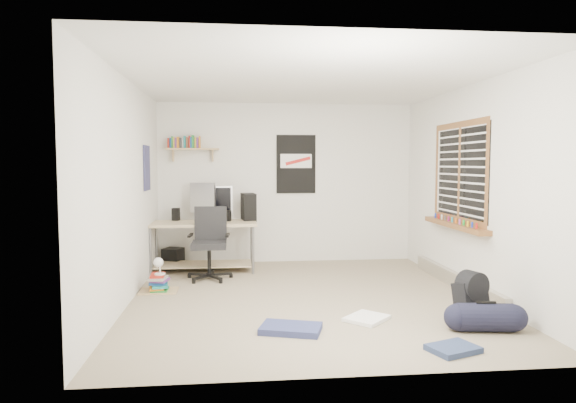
{
  "coord_description": "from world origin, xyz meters",
  "views": [
    {
      "loc": [
        -0.82,
        -5.82,
        1.56
      ],
      "look_at": [
        -0.2,
        0.13,
        1.11
      ],
      "focal_mm": 32.0,
      "sensor_mm": 36.0,
      "label": 1
    }
  ],
  "objects": [
    {
      "name": "floor",
      "position": [
        0.0,
        0.0,
        -0.01
      ],
      "size": [
        4.0,
        4.5,
        0.01
      ],
      "primitive_type": "cube",
      "color": "gray",
      "rests_on": "ground"
    },
    {
      "name": "ceiling",
      "position": [
        0.0,
        0.0,
        2.5
      ],
      "size": [
        4.0,
        4.5,
        0.01
      ],
      "primitive_type": "cube",
      "color": "white",
      "rests_on": "ground"
    },
    {
      "name": "back_wall",
      "position": [
        0.0,
        2.25,
        1.25
      ],
      "size": [
        4.0,
        0.01,
        2.5
      ],
      "primitive_type": "cube",
      "color": "silver",
      "rests_on": "ground"
    },
    {
      "name": "left_wall",
      "position": [
        -2.0,
        0.0,
        1.25
      ],
      "size": [
        0.01,
        4.5,
        2.5
      ],
      "primitive_type": "cube",
      "color": "silver",
      "rests_on": "ground"
    },
    {
      "name": "right_wall",
      "position": [
        2.0,
        0.0,
        1.25
      ],
      "size": [
        0.01,
        4.5,
        2.5
      ],
      "primitive_type": "cube",
      "color": "silver",
      "rests_on": "ground"
    },
    {
      "name": "desk",
      "position": [
        -1.28,
        1.63,
        0.36
      ],
      "size": [
        1.64,
        0.98,
        0.7
      ],
      "primitive_type": "cube",
      "rotation": [
        0.0,
        0.0,
        0.21
      ],
      "color": "#CDB18E",
      "rests_on": "floor"
    },
    {
      "name": "monitor_left",
      "position": [
        -1.29,
        1.84,
        0.92
      ],
      "size": [
        0.41,
        0.25,
        0.44
      ],
      "primitive_type": "cube",
      "rotation": [
        0.0,
        0.0,
        -0.41
      ],
      "color": "#95969A",
      "rests_on": "desk"
    },
    {
      "name": "monitor_right",
      "position": [
        -1.03,
        1.9,
        0.89
      ],
      "size": [
        0.36,
        0.13,
        0.39
      ],
      "primitive_type": "cube",
      "rotation": [
        0.0,
        0.0,
        0.11
      ],
      "color": "#9C9CA1",
      "rests_on": "desk"
    },
    {
      "name": "pc_tower",
      "position": [
        -0.61,
        1.87,
        0.91
      ],
      "size": [
        0.23,
        0.41,
        0.41
      ],
      "primitive_type": "cube",
      "rotation": [
        0.0,
        0.0,
        0.12
      ],
      "color": "black",
      "rests_on": "desk"
    },
    {
      "name": "keyboard",
      "position": [
        -1.11,
        1.74,
        0.71
      ],
      "size": [
        0.45,
        0.31,
        0.02
      ],
      "primitive_type": "cube",
      "rotation": [
        0.0,
        0.0,
        0.41
      ],
      "color": "black",
      "rests_on": "desk"
    },
    {
      "name": "speaker_left",
      "position": [
        -1.69,
        1.87,
        0.8
      ],
      "size": [
        0.12,
        0.12,
        0.2
      ],
      "primitive_type": "cube",
      "rotation": [
        0.0,
        0.0,
        -0.2
      ],
      "color": "black",
      "rests_on": "desk"
    },
    {
      "name": "speaker_right",
      "position": [
        -0.92,
        1.72,
        0.79
      ],
      "size": [
        0.11,
        0.11,
        0.17
      ],
      "primitive_type": "cube",
      "rotation": [
        0.0,
        0.0,
        -0.25
      ],
      "color": "black",
      "rests_on": "desk"
    },
    {
      "name": "office_chair",
      "position": [
        -1.17,
        1.08,
        0.49
      ],
      "size": [
        0.68,
        0.68,
        0.98
      ],
      "primitive_type": "cube",
      "rotation": [
        0.0,
        0.0,
        -0.07
      ],
      "color": "black",
      "rests_on": "floor"
    },
    {
      "name": "wall_shelf",
      "position": [
        -1.45,
        2.14,
        1.78
      ],
      "size": [
        0.8,
        0.22,
        0.24
      ],
      "primitive_type": "cube",
      "color": "tan",
      "rests_on": "back_wall"
    },
    {
      "name": "poster_back_wall",
      "position": [
        0.15,
        2.23,
        1.55
      ],
      "size": [
        0.62,
        0.03,
        0.92
      ],
      "primitive_type": "cube",
      "color": "black",
      "rests_on": "back_wall"
    },
    {
      "name": "poster_left_wall",
      "position": [
        -1.99,
        1.2,
        1.5
      ],
      "size": [
        0.02,
        0.42,
        0.6
      ],
      "primitive_type": "cube",
      "color": "navy",
      "rests_on": "left_wall"
    },
    {
      "name": "window",
      "position": [
        1.95,
        0.3,
        1.45
      ],
      "size": [
        0.1,
        1.5,
        1.26
      ],
      "primitive_type": "cube",
      "color": "brown",
      "rests_on": "right_wall"
    },
    {
      "name": "baseboard_heater",
      "position": [
        1.96,
        0.3,
        0.09
      ],
      "size": [
        0.08,
        2.5,
        0.18
      ],
      "primitive_type": "cube",
      "color": "#B7B2A8",
      "rests_on": "floor"
    },
    {
      "name": "backpack",
      "position": [
        1.48,
        -1.11,
        0.2
      ],
      "size": [
        0.36,
        0.33,
        0.4
      ],
      "primitive_type": "cube",
      "rotation": [
        0.0,
        0.0,
        0.33
      ],
      "color": "black",
      "rests_on": "floor"
    },
    {
      "name": "duffel_bag",
      "position": [
        1.49,
        -1.37,
        0.14
      ],
      "size": [
        0.3,
        0.3,
        0.51
      ],
      "primitive_type": "cylinder",
      "rotation": [
        0.0,
        0.0,
        -0.14
      ],
      "color": "black",
      "rests_on": "floor"
    },
    {
      "name": "tshirt",
      "position": [
        0.48,
        -0.93,
        0.02
      ],
      "size": [
        0.52,
        0.53,
        0.04
      ],
      "primitive_type": "cube",
      "rotation": [
        0.0,
        0.0,
        0.8
      ],
      "color": "white",
      "rests_on": "floor"
    },
    {
      "name": "jeans_a",
      "position": [
        -0.31,
        -1.2,
        0.03
      ],
      "size": [
        0.63,
        0.5,
        0.06
      ],
      "primitive_type": "cube",
      "rotation": [
        0.0,
        0.0,
        -0.3
      ],
      "color": "navy",
      "rests_on": "floor"
    },
    {
      "name": "jeans_b",
      "position": [
        0.98,
        -1.84,
        0.03
      ],
      "size": [
        0.47,
        0.41,
        0.05
      ],
      "primitive_type": "cube",
      "rotation": [
        0.0,
        0.0,
        0.36
      ],
      "color": "navy",
      "rests_on": "floor"
    },
    {
      "name": "book_stack",
      "position": [
        -1.75,
        0.47,
        0.15
      ],
      "size": [
        0.58,
        0.54,
        0.32
      ],
      "primitive_type": "cube",
      "rotation": [
        0.0,
        0.0,
        0.42
      ],
      "color": "olive",
      "rests_on": "floor"
    },
    {
      "name": "desk_lamp",
      "position": [
        -1.73,
        0.45,
        0.38
      ],
      "size": [
        0.13,
        0.22,
        0.22
      ],
      "primitive_type": "cube",
      "rotation": [
        0.0,
        0.0,
        -0.01
      ],
      "color": "white",
      "rests_on": "book_stack"
    },
    {
      "name": "subwoofer",
      "position": [
        -1.75,
        1.97,
        0.14
      ],
      "size": [
        0.34,
        0.34,
        0.29
      ],
      "primitive_type": "cube",
      "rotation": [
        0.0,
        0.0,
        -0.38
      ],
      "color": "black",
      "rests_on": "floor"
    }
  ]
}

